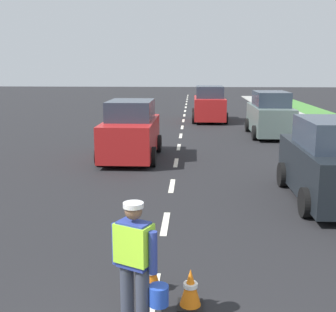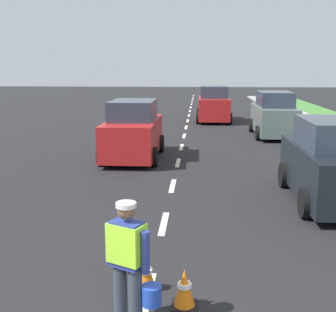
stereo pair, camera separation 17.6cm
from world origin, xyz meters
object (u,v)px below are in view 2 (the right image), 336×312
(traffic_cone_near, at_px, (146,273))
(car_outgoing_far, at_px, (214,105))
(car_oncoming_lead, at_px, (133,132))
(road_worker, at_px, (129,258))
(traffic_cone_far, at_px, (184,288))
(car_parked_far, at_px, (274,116))
(car_parked_curbside, at_px, (334,164))

(traffic_cone_near, bearing_deg, car_outgoing_far, 85.52)
(traffic_cone_near, bearing_deg, car_oncoming_lead, 99.77)
(road_worker, relative_size, traffic_cone_far, 2.94)
(traffic_cone_far, bearing_deg, traffic_cone_near, 145.25)
(car_parked_far, height_order, car_outgoing_far, car_outgoing_far)
(road_worker, relative_size, car_parked_curbside, 0.41)
(traffic_cone_near, relative_size, car_parked_curbside, 0.14)
(car_parked_curbside, height_order, car_outgoing_far, car_outgoing_far)
(traffic_cone_near, xyz_separation_m, car_oncoming_lead, (-1.64, 9.51, 0.71))
(car_outgoing_far, distance_m, car_oncoming_lead, 11.65)
(car_parked_curbside, bearing_deg, car_outgoing_far, 98.74)
(traffic_cone_near, xyz_separation_m, car_outgoing_far, (1.62, 20.70, 0.73))
(road_worker, xyz_separation_m, car_parked_far, (4.44, 16.02, 0.07))
(traffic_cone_near, xyz_separation_m, car_parked_far, (4.34, 15.13, 0.72))
(car_parked_curbside, relative_size, car_parked_far, 0.95)
(car_parked_curbside, distance_m, car_outgoing_far, 16.20)
(road_worker, bearing_deg, car_outgoing_far, 85.44)
(car_parked_curbside, bearing_deg, car_oncoming_lead, 139.84)
(road_worker, bearing_deg, car_parked_curbside, 53.10)
(car_parked_curbside, xyz_separation_m, car_oncoming_lead, (-5.73, 4.83, 0.02))
(traffic_cone_far, height_order, car_oncoming_lead, car_oncoming_lead)
(traffic_cone_near, height_order, traffic_cone_far, traffic_cone_far)
(road_worker, xyz_separation_m, traffic_cone_near, (0.10, 0.89, -0.66))
(car_outgoing_far, relative_size, car_oncoming_lead, 1.00)
(traffic_cone_near, xyz_separation_m, traffic_cone_far, (0.59, -0.41, 0.01))
(traffic_cone_near, height_order, car_oncoming_lead, car_oncoming_lead)
(road_worker, bearing_deg, traffic_cone_far, 34.56)
(traffic_cone_near, height_order, car_outgoing_far, car_outgoing_far)
(traffic_cone_far, height_order, car_parked_curbside, car_parked_curbside)
(road_worker, relative_size, car_parked_far, 0.39)
(traffic_cone_near, relative_size, car_oncoming_lead, 0.14)
(car_parked_far, relative_size, car_oncoming_lead, 1.05)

